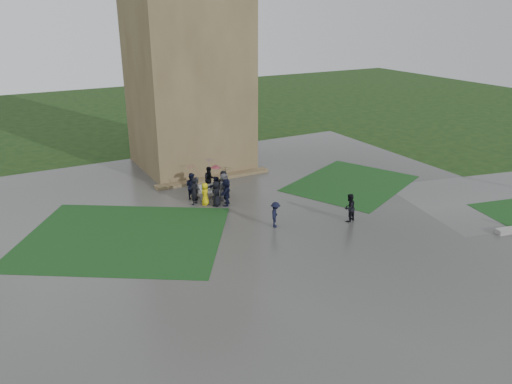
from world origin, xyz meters
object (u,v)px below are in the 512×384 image
tower (187,51)px  pedestrian_mid (275,215)px  bench (210,191)px  pedestrian_near (349,208)px

tower → pedestrian_mid: 16.15m
bench → pedestrian_near: (5.78, -7.60, 0.39)m
bench → pedestrian_mid: pedestrian_mid is taller
pedestrian_near → bench: bearing=-72.1°
bench → pedestrian_mid: (1.46, -6.19, 0.29)m
tower → pedestrian_near: size_ratio=10.39×
tower → bench: (-1.73, -7.72, -8.50)m
bench → pedestrian_mid: size_ratio=1.09×
bench → pedestrian_mid: 6.37m
tower → bench: tower is taller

